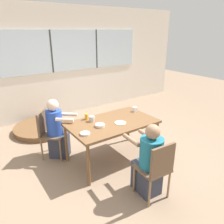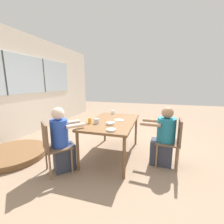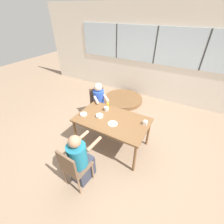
{
  "view_description": "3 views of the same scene",
  "coord_description": "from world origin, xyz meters",
  "px_view_note": "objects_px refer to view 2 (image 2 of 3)",
  "views": [
    {
      "loc": [
        -1.95,
        -2.8,
        2.21
      ],
      "look_at": [
        0.0,
        0.0,
        0.91
      ],
      "focal_mm": 35.0,
      "sensor_mm": 36.0,
      "label": 1
    },
    {
      "loc": [
        -2.77,
        -0.81,
        1.49
      ],
      "look_at": [
        0.0,
        0.0,
        0.91
      ],
      "focal_mm": 24.0,
      "sensor_mm": 36.0,
      "label": 2
    },
    {
      "loc": [
        1.19,
        -2.12,
        2.61
      ],
      "look_at": [
        0.0,
        0.0,
        0.91
      ],
      "focal_mm": 24.0,
      "sensor_mm": 36.0,
      "label": 3
    }
  ],
  "objects_px": {
    "person_woman_green_shirt": "(163,139)",
    "folded_table_stack": "(13,154)",
    "person_man_blue_shirt": "(62,142)",
    "chair_for_man_blue_shirt": "(52,143)",
    "bowl_white_shallow": "(110,124)",
    "milk_carton_small": "(113,112)",
    "bowl_cereal": "(111,130)",
    "juice_glass": "(90,121)",
    "coffee_mug": "(97,121)",
    "chair_for_woman_green_shirt": "(174,138)"
  },
  "relations": [
    {
      "from": "chair_for_man_blue_shirt",
      "to": "person_woman_green_shirt",
      "type": "relative_size",
      "value": 0.81
    },
    {
      "from": "coffee_mug",
      "to": "folded_table_stack",
      "type": "xyz_separation_m",
      "value": [
        -0.38,
        1.69,
        -0.72
      ]
    },
    {
      "from": "person_woman_green_shirt",
      "to": "folded_table_stack",
      "type": "distance_m",
      "value": 2.98
    },
    {
      "from": "chair_for_woman_green_shirt",
      "to": "coffee_mug",
      "type": "relative_size",
      "value": 8.75
    },
    {
      "from": "chair_for_woman_green_shirt",
      "to": "person_man_blue_shirt",
      "type": "xyz_separation_m",
      "value": [
        -0.67,
        1.8,
        -0.02
      ]
    },
    {
      "from": "coffee_mug",
      "to": "person_man_blue_shirt",
      "type": "bearing_deg",
      "value": 137.92
    },
    {
      "from": "bowl_cereal",
      "to": "folded_table_stack",
      "type": "xyz_separation_m",
      "value": [
        -0.04,
        2.07,
        -0.69
      ]
    },
    {
      "from": "person_man_blue_shirt",
      "to": "juice_glass",
      "type": "xyz_separation_m",
      "value": [
        0.44,
        -0.31,
        0.28
      ]
    },
    {
      "from": "juice_glass",
      "to": "folded_table_stack",
      "type": "bearing_deg",
      "value": 102.22
    },
    {
      "from": "bowl_white_shallow",
      "to": "person_man_blue_shirt",
      "type": "bearing_deg",
      "value": 124.23
    },
    {
      "from": "person_man_blue_shirt",
      "to": "bowl_white_shallow",
      "type": "height_order",
      "value": "person_man_blue_shirt"
    },
    {
      "from": "person_man_blue_shirt",
      "to": "folded_table_stack",
      "type": "relative_size",
      "value": 0.86
    },
    {
      "from": "juice_glass",
      "to": "bowl_cereal",
      "type": "relative_size",
      "value": 0.71
    },
    {
      "from": "milk_carton_small",
      "to": "bowl_white_shallow",
      "type": "height_order",
      "value": "milk_carton_small"
    },
    {
      "from": "milk_carton_small",
      "to": "bowl_cereal",
      "type": "xyz_separation_m",
      "value": [
        -1.25,
        -0.33,
        -0.03
      ]
    },
    {
      "from": "juice_glass",
      "to": "milk_carton_small",
      "type": "relative_size",
      "value": 1.2
    },
    {
      "from": "chair_for_woman_green_shirt",
      "to": "bowl_white_shallow",
      "type": "bearing_deg",
      "value": 103.8
    },
    {
      "from": "chair_for_woman_green_shirt",
      "to": "folded_table_stack",
      "type": "xyz_separation_m",
      "value": [
        -0.56,
        3.06,
        -0.46
      ]
    },
    {
      "from": "chair_for_woman_green_shirt",
      "to": "juice_glass",
      "type": "height_order",
      "value": "chair_for_woman_green_shirt"
    },
    {
      "from": "person_man_blue_shirt",
      "to": "milk_carton_small",
      "type": "distance_m",
      "value": 1.5
    },
    {
      "from": "bowl_cereal",
      "to": "folded_table_stack",
      "type": "height_order",
      "value": "bowl_cereal"
    },
    {
      "from": "chair_for_woman_green_shirt",
      "to": "person_woman_green_shirt",
      "type": "xyz_separation_m",
      "value": [
        0.01,
        0.17,
        -0.04
      ]
    },
    {
      "from": "chair_for_woman_green_shirt",
      "to": "folded_table_stack",
      "type": "bearing_deg",
      "value": 104.35
    },
    {
      "from": "bowl_white_shallow",
      "to": "folded_table_stack",
      "type": "relative_size",
      "value": 0.12
    },
    {
      "from": "person_man_blue_shirt",
      "to": "milk_carton_small",
      "type": "height_order",
      "value": "person_man_blue_shirt"
    },
    {
      "from": "person_woman_green_shirt",
      "to": "coffee_mug",
      "type": "xyz_separation_m",
      "value": [
        -0.2,
        1.2,
        0.3
      ]
    },
    {
      "from": "chair_for_woman_green_shirt",
      "to": "chair_for_man_blue_shirt",
      "type": "height_order",
      "value": "same"
    },
    {
      "from": "person_woman_green_shirt",
      "to": "coffee_mug",
      "type": "distance_m",
      "value": 1.25
    },
    {
      "from": "chair_for_man_blue_shirt",
      "to": "milk_carton_small",
      "type": "xyz_separation_m",
      "value": [
        1.52,
        -0.59,
        0.26
      ]
    },
    {
      "from": "coffee_mug",
      "to": "bowl_white_shallow",
      "type": "bearing_deg",
      "value": -91.0
    },
    {
      "from": "coffee_mug",
      "to": "juice_glass",
      "type": "height_order",
      "value": "juice_glass"
    },
    {
      "from": "coffee_mug",
      "to": "bowl_cereal",
      "type": "distance_m",
      "value": 0.51
    },
    {
      "from": "chair_for_woman_green_shirt",
      "to": "bowl_white_shallow",
      "type": "relative_size",
      "value": 5.66
    },
    {
      "from": "juice_glass",
      "to": "person_man_blue_shirt",
      "type": "bearing_deg",
      "value": 145.32
    },
    {
      "from": "person_woman_green_shirt",
      "to": "person_man_blue_shirt",
      "type": "xyz_separation_m",
      "value": [
        -0.68,
        1.64,
        0.03
      ]
    },
    {
      "from": "juice_glass",
      "to": "bowl_cereal",
      "type": "xyz_separation_m",
      "value": [
        -0.3,
        -0.51,
        -0.04
      ]
    },
    {
      "from": "chair_for_man_blue_shirt",
      "to": "bowl_white_shallow",
      "type": "distance_m",
      "value": 1.03
    },
    {
      "from": "juice_glass",
      "to": "chair_for_woman_green_shirt",
      "type": "bearing_deg",
      "value": -81.41
    },
    {
      "from": "person_woman_green_shirt",
      "to": "bowl_cereal",
      "type": "relative_size",
      "value": 7.22
    },
    {
      "from": "chair_for_woman_green_shirt",
      "to": "person_woman_green_shirt",
      "type": "bearing_deg",
      "value": 90.0
    },
    {
      "from": "juice_glass",
      "to": "bowl_white_shallow",
      "type": "distance_m",
      "value": 0.4
    },
    {
      "from": "person_man_blue_shirt",
      "to": "bowl_cereal",
      "type": "distance_m",
      "value": 0.86
    },
    {
      "from": "person_woman_green_shirt",
      "to": "person_man_blue_shirt",
      "type": "height_order",
      "value": "person_man_blue_shirt"
    },
    {
      "from": "coffee_mug",
      "to": "folded_table_stack",
      "type": "distance_m",
      "value": 1.88
    },
    {
      "from": "person_man_blue_shirt",
      "to": "bowl_white_shallow",
      "type": "xyz_separation_m",
      "value": [
        0.48,
        -0.7,
        0.25
      ]
    },
    {
      "from": "bowl_white_shallow",
      "to": "bowl_cereal",
      "type": "xyz_separation_m",
      "value": [
        -0.33,
        -0.11,
        -0.01
      ]
    },
    {
      "from": "milk_carton_small",
      "to": "coffee_mug",
      "type": "bearing_deg",
      "value": 176.73
    },
    {
      "from": "coffee_mug",
      "to": "bowl_cereal",
      "type": "height_order",
      "value": "coffee_mug"
    },
    {
      "from": "person_woman_green_shirt",
      "to": "bowl_cereal",
      "type": "height_order",
      "value": "person_woman_green_shirt"
    },
    {
      "from": "juice_glass",
      "to": "folded_table_stack",
      "type": "relative_size",
      "value": 0.08
    }
  ]
}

